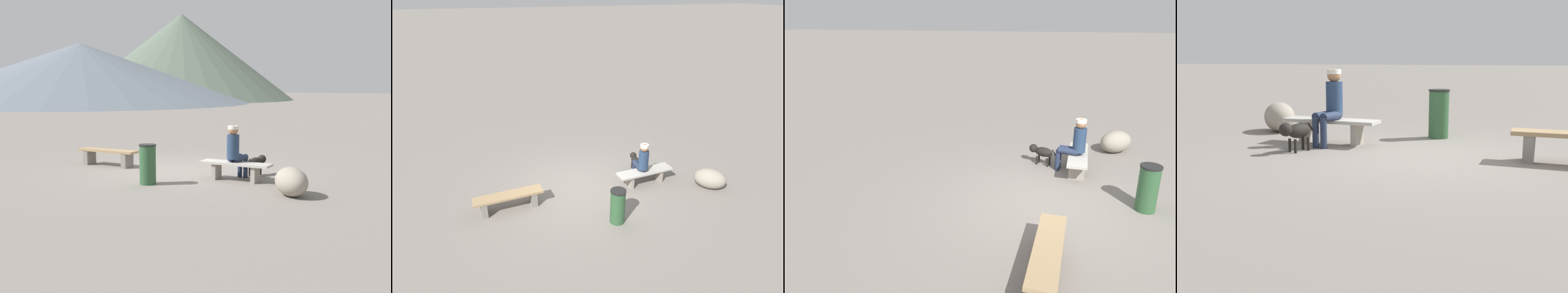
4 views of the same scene
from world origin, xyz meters
The scene contains 9 objects.
ground centered at (0.00, 0.00, -0.03)m, with size 210.00×210.00×0.06m, color gray.
bench_left centered at (-2.07, -0.28, 0.30)m, with size 1.78×0.47×0.45m.
bench_right centered at (1.82, -0.39, 0.31)m, with size 1.68×0.50×0.43m.
seated_person centered at (1.76, -0.29, 0.72)m, with size 0.35×0.65×1.28m.
dog centered at (1.97, 0.49, 0.33)m, with size 0.34×0.68×0.48m.
trash_bin centered at (0.31, -1.74, 0.45)m, with size 0.39×0.39×0.89m.
boulder centered at (3.46, -1.25, 0.29)m, with size 0.90×0.60×0.58m, color gray.
distant_peak_1 centered at (-34.21, 32.76, 3.42)m, with size 39.04×39.04×6.84m, color slate.
distant_peak_2 centered at (-30.18, 48.41, 5.83)m, with size 30.61×30.61×11.65m, color #566656.
Camera 1 is at (6.73, -10.55, 2.23)m, focal length 45.66 mm.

